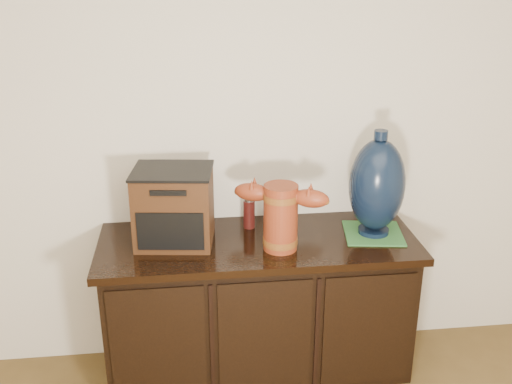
{
  "coord_description": "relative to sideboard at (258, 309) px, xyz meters",
  "views": [
    {
      "loc": [
        -0.3,
        -0.22,
        1.97
      ],
      "look_at": [
        -0.02,
        2.18,
        1.01
      ],
      "focal_mm": 42.0,
      "sensor_mm": 36.0,
      "label": 1
    }
  ],
  "objects": [
    {
      "name": "sideboard",
      "position": [
        0.0,
        0.0,
        0.0
      ],
      "size": [
        1.46,
        0.56,
        0.75
      ],
      "color": "black",
      "rests_on": "ground"
    },
    {
      "name": "terracotta_vessel",
      "position": [
        0.09,
        -0.09,
        0.54
      ],
      "size": [
        0.42,
        0.24,
        0.3
      ],
      "rotation": [
        0.0,
        0.0,
        -0.41
      ],
      "color": "maroon",
      "rests_on": "sideboard"
    },
    {
      "name": "tv_radio",
      "position": [
        -0.38,
        0.03,
        0.54
      ],
      "size": [
        0.38,
        0.32,
        0.35
      ],
      "rotation": [
        0.0,
        0.0,
        -0.13
      ],
      "color": "#361D0D",
      "rests_on": "sideboard"
    },
    {
      "name": "green_mat",
      "position": [
        0.54,
        0.0,
        0.37
      ],
      "size": [
        0.3,
        0.3,
        0.01
      ],
      "primitive_type": "cube",
      "rotation": [
        0.0,
        0.0,
        -0.15
      ],
      "color": "#2C622D",
      "rests_on": "sideboard"
    },
    {
      "name": "lamp_base",
      "position": [
        0.54,
        0.0,
        0.61
      ],
      "size": [
        0.29,
        0.29,
        0.49
      ],
      "rotation": [
        0.0,
        0.0,
        -0.15
      ],
      "color": "black",
      "rests_on": "green_mat"
    },
    {
      "name": "spray_can",
      "position": [
        -0.03,
        0.14,
        0.45
      ],
      "size": [
        0.05,
        0.05,
        0.16
      ],
      "color": "#5A130F",
      "rests_on": "sideboard"
    }
  ]
}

